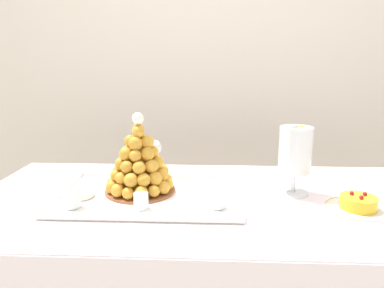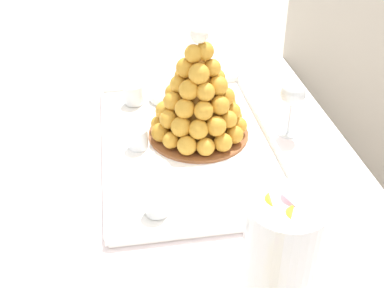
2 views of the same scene
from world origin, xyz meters
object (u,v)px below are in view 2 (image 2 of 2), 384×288
(serving_tray, at_px, (188,145))
(wine_glass, at_px, (292,96))
(macaron_goblet, at_px, (282,250))
(creme_brulee_ramekin, at_px, (166,96))
(croquembouche, at_px, (199,97))
(dessert_cup_mid_left, at_px, (138,139))
(dessert_cup_centre, at_px, (157,205))
(dessert_cup_left, at_px, (134,95))

(serving_tray, height_order, wine_glass, wine_glass)
(macaron_goblet, bearing_deg, creme_brulee_ramekin, -173.50)
(serving_tray, xyz_separation_m, croquembouche, (-0.04, 0.03, 0.11))
(serving_tray, xyz_separation_m, creme_brulee_ramekin, (-0.24, -0.03, 0.01))
(dessert_cup_mid_left, relative_size, dessert_cup_centre, 1.07)
(dessert_cup_left, height_order, creme_brulee_ramekin, dessert_cup_left)
(croquembouche, relative_size, macaron_goblet, 1.12)
(dessert_cup_centre, bearing_deg, macaron_goblet, 29.77)
(dessert_cup_centre, distance_m, creme_brulee_ramekin, 0.49)
(dessert_cup_mid_left, bearing_deg, dessert_cup_centre, 4.83)
(croquembouche, bearing_deg, creme_brulee_ramekin, -163.41)
(wine_glass, bearing_deg, dessert_cup_centre, -54.85)
(dessert_cup_left, distance_m, dessert_cup_centre, 0.48)
(serving_tray, bearing_deg, macaron_goblet, 6.50)
(croquembouche, height_order, macaron_goblet, croquembouche)
(serving_tray, distance_m, macaron_goblet, 0.55)
(dessert_cup_centre, xyz_separation_m, wine_glass, (-0.26, 0.37, 0.08))
(serving_tray, distance_m, dessert_cup_mid_left, 0.13)
(dessert_cup_left, height_order, dessert_cup_mid_left, dessert_cup_left)
(creme_brulee_ramekin, bearing_deg, dessert_cup_left, -85.67)
(dessert_cup_left, relative_size, macaron_goblet, 0.21)
(croquembouche, xyz_separation_m, wine_glass, (0.02, 0.24, -0.01))
(serving_tray, height_order, macaron_goblet, macaron_goblet)
(serving_tray, distance_m, dessert_cup_centre, 0.26)
(dessert_cup_centre, bearing_deg, dessert_cup_left, -177.98)
(macaron_goblet, bearing_deg, croquembouche, -177.27)
(dessert_cup_left, xyz_separation_m, dessert_cup_centre, (0.48, 0.02, -0.00))
(creme_brulee_ramekin, bearing_deg, macaron_goblet, 6.50)
(dessert_cup_left, bearing_deg, croquembouche, 37.84)
(dessert_cup_centre, bearing_deg, creme_brulee_ramekin, 171.15)
(dessert_cup_centre, height_order, macaron_goblet, macaron_goblet)
(dessert_cup_mid_left, xyz_separation_m, wine_glass, (-0.01, 0.39, 0.08))
(dessert_cup_centre, bearing_deg, dessert_cup_mid_left, -175.17)
(serving_tray, relative_size, macaron_goblet, 2.48)
(croquembouche, distance_m, dessert_cup_left, 0.26)
(creme_brulee_ramekin, distance_m, wine_glass, 0.38)
(dessert_cup_mid_left, bearing_deg, wine_glass, 92.15)
(dessert_cup_left, distance_m, creme_brulee_ramekin, 0.09)
(croquembouche, distance_m, macaron_goblet, 0.57)
(creme_brulee_ramekin, bearing_deg, dessert_cup_mid_left, -22.18)
(dessert_cup_left, distance_m, macaron_goblet, 0.79)
(croquembouche, bearing_deg, dessert_cup_left, -142.16)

